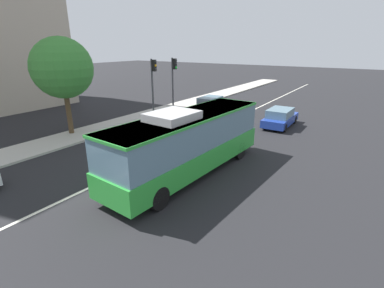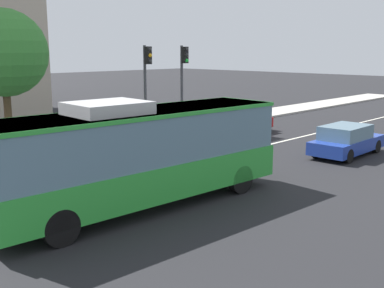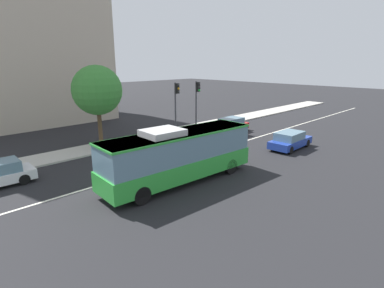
# 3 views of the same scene
# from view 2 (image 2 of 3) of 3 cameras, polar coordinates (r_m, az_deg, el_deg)

# --- Properties ---
(ground_plane) EXTENTS (160.00, 160.00, 0.00)m
(ground_plane) POSITION_cam_2_polar(r_m,az_deg,el_deg) (19.02, -6.04, -3.79)
(ground_plane) COLOR black
(sidewalk_kerb) EXTENTS (80.00, 2.95, 0.14)m
(sidewalk_kerb) POSITION_cam_2_polar(r_m,az_deg,el_deg) (24.91, -16.77, -0.44)
(sidewalk_kerb) COLOR #B2ADA3
(sidewalk_kerb) RESTS_ON ground_plane
(lane_centre_line) EXTENTS (76.00, 0.16, 0.01)m
(lane_centre_line) POSITION_cam_2_polar(r_m,az_deg,el_deg) (19.01, -6.04, -3.78)
(lane_centre_line) COLOR silver
(lane_centre_line) RESTS_ON ground_plane
(transit_bus) EXTENTS (10.13, 3.09, 3.46)m
(transit_bus) POSITION_cam_2_polar(r_m,az_deg,el_deg) (14.83, -6.14, -0.92)
(transit_bus) COLOR green
(transit_bus) RESTS_ON ground_plane
(sedan_blue) EXTENTS (4.52, 1.86, 1.46)m
(sedan_blue) POSITION_cam_2_polar(r_m,az_deg,el_deg) (23.49, 18.21, 0.41)
(sedan_blue) COLOR #1E3899
(sedan_blue) RESTS_ON ground_plane
(sedan_red) EXTENTS (4.54, 1.91, 1.46)m
(sedan_red) POSITION_cam_2_polar(r_m,az_deg,el_deg) (28.58, 5.94, 2.78)
(sedan_red) COLOR #B21919
(sedan_red) RESTS_ON ground_plane
(traffic_light_near_corner) EXTENTS (0.34, 0.62, 5.20)m
(traffic_light_near_corner) POSITION_cam_2_polar(r_m,az_deg,el_deg) (26.56, -5.49, 8.30)
(traffic_light_near_corner) COLOR #47474C
(traffic_light_near_corner) RESTS_ON ground_plane
(traffic_light_mid_block) EXTENTS (0.32, 0.62, 5.20)m
(traffic_light_mid_block) POSITION_cam_2_polar(r_m,az_deg,el_deg) (28.27, -1.04, 8.53)
(traffic_light_mid_block) COLOR #47474C
(traffic_light_mid_block) RESTS_ON ground_plane
(street_tree_kerbside_left) EXTENTS (4.17, 4.17, 6.90)m
(street_tree_kerbside_left) POSITION_cam_2_polar(r_m,az_deg,el_deg) (24.36, -21.88, 10.18)
(street_tree_kerbside_left) COLOR #4C3823
(street_tree_kerbside_left) RESTS_ON ground_plane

